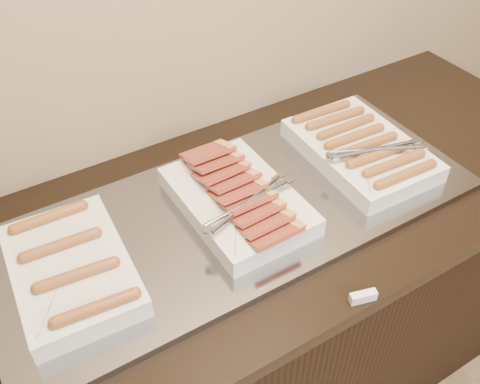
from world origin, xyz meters
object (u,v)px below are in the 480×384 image
Objects in this scene: dish_center at (238,199)px; dish_right at (361,149)px; warming_tray at (237,211)px; counter at (242,318)px; dish_left at (71,269)px.

dish_center reaches higher than dish_right.
warming_tray is 3.03× the size of dish_right.
dish_right is (0.39, 0.00, -0.00)m from dish_center.
warming_tray is at bearing 180.00° from counter.
warming_tray is 0.41m from dish_left.
warming_tray reaches higher than counter.
counter is at bearing 13.73° from dish_center.
dish_center is (0.41, -0.00, 0.01)m from dish_left.
warming_tray is at bearing 3.31° from dish_left.
dish_left is 0.41m from dish_center.
warming_tray is at bearing 111.40° from dish_center.
dish_left is at bearing 179.02° from dish_center.
dish_center reaches higher than warming_tray.
dish_left is (-0.41, 0.00, 0.04)m from warming_tray.
counter is 0.65m from dish_left.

